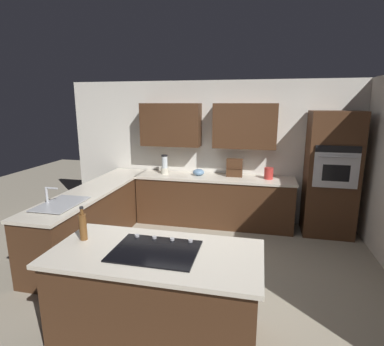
# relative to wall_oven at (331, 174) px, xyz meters

# --- Properties ---
(ground_plane) EXTENTS (14.00, 14.00, 0.00)m
(ground_plane) POSITION_rel_wall_oven_xyz_m (1.85, 1.72, -1.04)
(ground_plane) COLOR #9E937F
(wall_back) EXTENTS (6.00, 0.44, 2.60)m
(wall_back) POSITION_rel_wall_oven_xyz_m (1.92, -0.32, 0.40)
(wall_back) COLOR white
(wall_back) RESTS_ON ground
(lower_cabinets_back) EXTENTS (2.80, 0.60, 0.86)m
(lower_cabinets_back) POSITION_rel_wall_oven_xyz_m (1.95, -0.00, -0.61)
(lower_cabinets_back) COLOR #472B19
(lower_cabinets_back) RESTS_ON ground
(countertop_back) EXTENTS (2.84, 0.64, 0.04)m
(countertop_back) POSITION_rel_wall_oven_xyz_m (1.95, -0.00, -0.16)
(countertop_back) COLOR silver
(countertop_back) RESTS_ON lower_cabinets_back
(lower_cabinets_side) EXTENTS (0.60, 2.90, 0.86)m
(lower_cabinets_side) POSITION_rel_wall_oven_xyz_m (3.67, 1.17, -0.61)
(lower_cabinets_side) COLOR #472B19
(lower_cabinets_side) RESTS_ON ground
(countertop_side) EXTENTS (0.64, 2.94, 0.04)m
(countertop_side) POSITION_rel_wall_oven_xyz_m (3.67, 1.17, -0.16)
(countertop_side) COLOR silver
(countertop_side) RESTS_ON lower_cabinets_side
(island_base) EXTENTS (1.83, 0.84, 0.86)m
(island_base) POSITION_rel_wall_oven_xyz_m (2.04, 2.95, -0.61)
(island_base) COLOR #472B19
(island_base) RESTS_ON ground
(island_top) EXTENTS (1.91, 0.92, 0.04)m
(island_top) POSITION_rel_wall_oven_xyz_m (2.04, 2.95, -0.16)
(island_top) COLOR silver
(island_top) RESTS_ON island_base
(wall_oven) EXTENTS (0.80, 0.66, 2.08)m
(wall_oven) POSITION_rel_wall_oven_xyz_m (0.00, 0.00, 0.00)
(wall_oven) COLOR #472B19
(wall_oven) RESTS_ON ground
(sink_unit) EXTENTS (0.46, 0.70, 0.23)m
(sink_unit) POSITION_rel_wall_oven_xyz_m (3.68, 1.99, -0.12)
(sink_unit) COLOR #515456
(sink_unit) RESTS_ON countertop_side
(cooktop) EXTENTS (0.76, 0.56, 0.03)m
(cooktop) POSITION_rel_wall_oven_xyz_m (2.04, 2.94, -0.13)
(cooktop) COLOR black
(cooktop) RESTS_ON island_top
(blender) EXTENTS (0.15, 0.15, 0.36)m
(blender) POSITION_rel_wall_oven_xyz_m (2.90, -0.05, 0.01)
(blender) COLOR beige
(blender) RESTS_ON countertop_back
(mixing_bowl) EXTENTS (0.21, 0.21, 0.12)m
(mixing_bowl) POSITION_rel_wall_oven_xyz_m (2.25, -0.05, -0.08)
(mixing_bowl) COLOR #668CB2
(mixing_bowl) RESTS_ON countertop_back
(spice_rack) EXTENTS (0.28, 0.11, 0.33)m
(spice_rack) POSITION_rel_wall_oven_xyz_m (1.60, -0.08, 0.02)
(spice_rack) COLOR #472B19
(spice_rack) RESTS_ON countertop_back
(kettle) EXTENTS (0.16, 0.16, 0.20)m
(kettle) POSITION_rel_wall_oven_xyz_m (1.00, -0.05, -0.04)
(kettle) COLOR red
(kettle) RESTS_ON countertop_back
(oil_bottle) EXTENTS (0.07, 0.07, 0.34)m
(oil_bottle) POSITION_rel_wall_oven_xyz_m (2.80, 2.86, -0.00)
(oil_bottle) COLOR brown
(oil_bottle) RESTS_ON island_top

